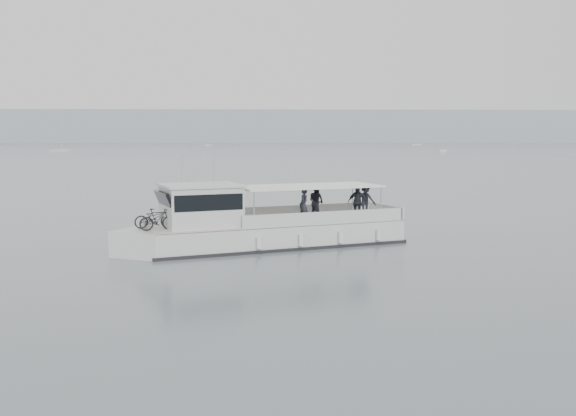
{
  "coord_description": "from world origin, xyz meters",
  "views": [
    {
      "loc": [
        1.07,
        -24.68,
        4.53
      ],
      "look_at": [
        2.19,
        1.94,
        1.6
      ],
      "focal_mm": 40.0,
      "sensor_mm": 36.0,
      "label": 1
    }
  ],
  "objects": [
    {
      "name": "moored_fleet",
      "position": [
        -33.32,
        210.24,
        0.36
      ],
      "size": [
        368.72,
        324.49,
        9.82
      ],
      "color": "silver",
      "rests_on": "ground"
    },
    {
      "name": "ground",
      "position": [
        0.0,
        0.0,
        0.0
      ],
      "size": [
        1400.0,
        1400.0,
        0.0
      ],
      "primitive_type": "plane",
      "color": "slate",
      "rests_on": "ground"
    },
    {
      "name": "tour_boat",
      "position": [
        0.68,
        1.57,
        0.85
      ],
      "size": [
        12.07,
        6.65,
        5.17
      ],
      "rotation": [
        0.0,
        0.0,
        0.36
      ],
      "color": "silver",
      "rests_on": "ground"
    },
    {
      "name": "headland",
      "position": [
        0.0,
        560.0,
        14.0
      ],
      "size": [
        1400.0,
        90.0,
        28.0
      ],
      "primitive_type": "cube",
      "color": "#939EA8",
      "rests_on": "ground"
    }
  ]
}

